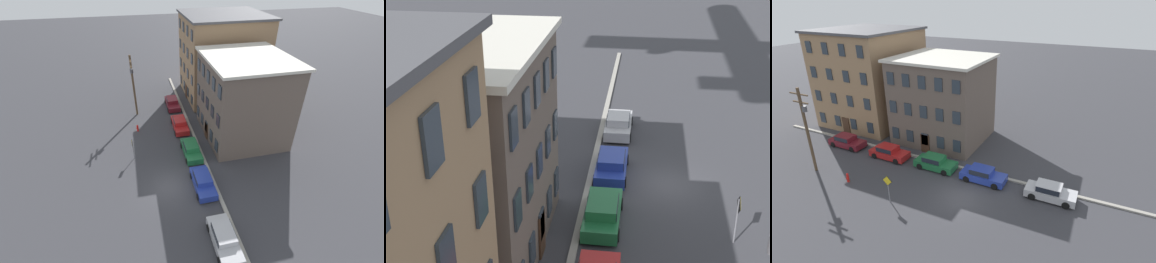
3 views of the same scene
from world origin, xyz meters
TOP-DOWN VIEW (x-y plane):
  - ground_plane at (0.00, 0.00)m, footprint 200.00×200.00m
  - kerb_strip at (0.00, 4.50)m, footprint 56.00×0.36m
  - apartment_midblock at (-7.53, 10.49)m, footprint 10.64×9.50m
  - car_green at (-4.69, 3.34)m, footprint 4.40×1.92m
  - car_blue at (0.68, 3.28)m, footprint 4.40×1.92m
  - car_silver at (7.09, 3.27)m, footprint 4.40×1.92m
  - caution_sign at (-5.46, -3.21)m, footprint 0.98×0.08m

SIDE VIEW (x-z plane):
  - ground_plane at x=0.00m, z-range 0.00..0.00m
  - kerb_strip at x=0.00m, z-range 0.00..0.16m
  - car_green at x=-4.69m, z-range 0.03..1.46m
  - car_blue at x=0.68m, z-range 0.03..1.46m
  - car_silver at x=7.09m, z-range 0.03..1.46m
  - caution_sign at x=-5.46m, z-range 0.45..3.08m
  - apartment_midblock at x=-7.53m, z-range 0.01..10.19m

